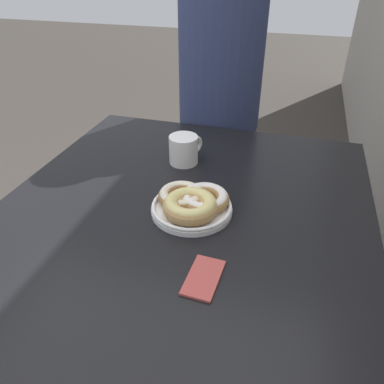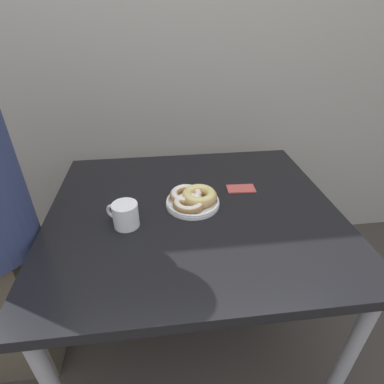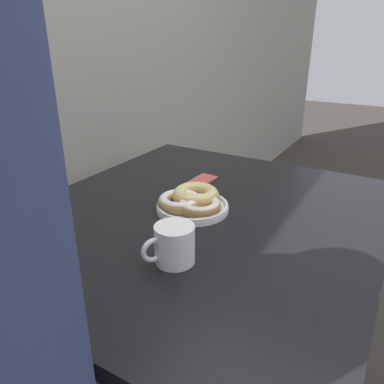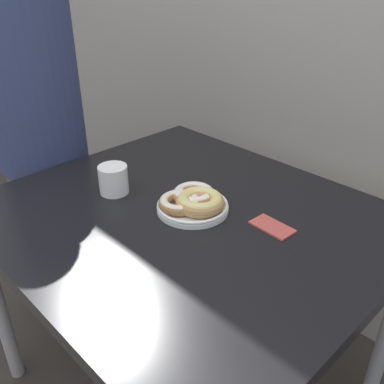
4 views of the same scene
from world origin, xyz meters
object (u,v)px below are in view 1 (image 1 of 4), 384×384
Objects in this scene: donut_plate at (192,202)px; napkin at (204,277)px; person_figure at (220,98)px; dining_table at (182,231)px; coffee_mug at (184,149)px.

donut_plate reaches higher than napkin.
napkin is at bearing 10.93° from person_figure.
person_figure reaches higher than donut_plate.
donut_plate is at bearing 91.95° from dining_table.
coffee_mug is 0.50m from person_figure.
napkin is at bearing 22.01° from donut_plate.
donut_plate is 2.03× the size of coffee_mug.
napkin is (0.98, 0.19, -0.05)m from person_figure.
donut_plate is at bearing 7.42° from person_figure.
napkin is at bearing 21.84° from coffee_mug.
coffee_mug is 0.98× the size of napkin.
coffee_mug is (-0.26, -0.10, 0.02)m from donut_plate.
napkin is (0.22, 0.09, -0.03)m from donut_plate.
dining_table is at bearing -88.05° from donut_plate.
person_figure is at bearing 179.59° from coffee_mug.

